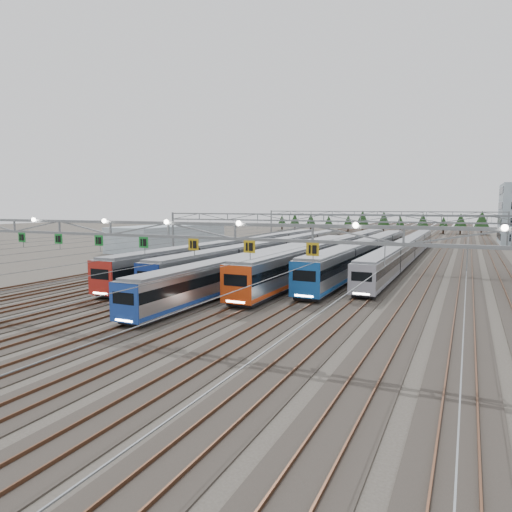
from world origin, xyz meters
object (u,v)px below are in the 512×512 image
at_px(train_b, 278,251).
at_px(train_c, 276,261).
at_px(gantry_far, 377,217).
at_px(train_d, 336,252).
at_px(train_e, 367,253).
at_px(train_f, 406,250).
at_px(gantry_near, 167,233).
at_px(gantry_mid, 324,224).
at_px(train_a, 244,251).
at_px(west_shed, 170,237).

bearing_deg(train_b, train_c, -68.74).
bearing_deg(gantry_far, train_d, -87.20).
distance_m(train_e, train_f, 10.08).
height_order(gantry_near, gantry_mid, gantry_near).
bearing_deg(train_a, gantry_near, -72.40).
bearing_deg(train_f, gantry_far, 107.28).
height_order(train_a, train_f, train_a).
distance_m(train_e, gantry_mid, 7.93).
distance_m(train_a, west_shed, 32.44).
height_order(train_c, gantry_mid, gantry_mid).
bearing_deg(train_c, train_d, 70.33).
bearing_deg(gantry_near, gantry_mid, 89.93).
distance_m(gantry_mid, gantry_far, 45.00).
xyz_separation_m(train_b, train_f, (18.00, 10.87, -0.11)).
relative_size(gantry_near, west_shed, 1.88).
distance_m(gantry_near, gantry_far, 85.12).
relative_size(train_a, train_b, 0.95).
bearing_deg(gantry_mid, train_e, -1.50).
xyz_separation_m(gantry_mid, west_shed, (-38.16, 13.33, -3.87)).
xyz_separation_m(train_a, gantry_mid, (11.25, 4.80, 4.19)).
distance_m(train_e, west_shed, 46.90).
bearing_deg(train_d, gantry_near, -93.36).
relative_size(train_a, train_c, 1.06).
bearing_deg(gantry_mid, train_f, 38.18).
xyz_separation_m(train_d, train_e, (4.50, 0.82, -0.01)).
xyz_separation_m(gantry_near, gantry_mid, (0.05, 40.12, -0.70)).
relative_size(train_c, train_e, 1.02).
distance_m(train_a, train_b, 5.29).
bearing_deg(train_f, gantry_near, -102.99).
bearing_deg(train_a, train_d, 15.71).
relative_size(train_b, train_d, 0.99).
bearing_deg(train_d, west_shed, 160.48).
relative_size(train_b, west_shed, 2.16).
relative_size(train_e, train_f, 0.84).
bearing_deg(train_b, train_e, 7.79).
relative_size(train_a, train_d, 0.94).
relative_size(train_b, train_f, 0.95).
xyz_separation_m(train_a, train_c, (9.00, -8.79, -0.21)).
relative_size(train_a, train_f, 0.91).
distance_m(train_d, gantry_mid, 4.82).
bearing_deg(train_f, train_e, -116.51).
height_order(train_a, gantry_near, gantry_near).
bearing_deg(west_shed, train_d, -19.52).
bearing_deg(gantry_mid, gantry_near, -90.07).
bearing_deg(train_b, train_a, -148.35).
xyz_separation_m(train_f, gantry_near, (-11.30, -48.96, 5.08)).
xyz_separation_m(train_b, west_shed, (-31.41, 15.35, 0.40)).
relative_size(train_c, west_shed, 1.94).
bearing_deg(train_c, west_shed, 143.15).
xyz_separation_m(train_e, train_f, (4.50, 9.02, -0.23)).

